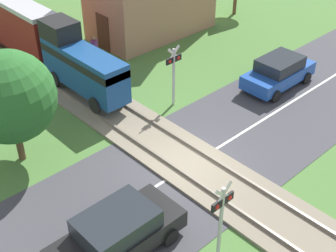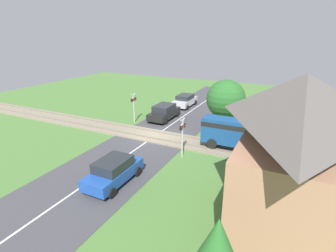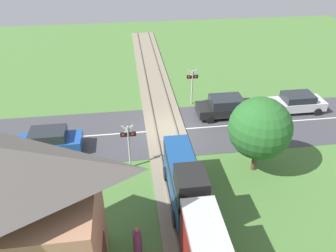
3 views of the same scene
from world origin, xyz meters
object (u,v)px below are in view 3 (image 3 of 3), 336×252
at_px(car_near_crossing, 226,106).
at_px(crossing_signal_east_approach, 129,141).
at_px(pedestrian_by_station, 137,241).
at_px(crossing_signal_west_approach, 192,82).
at_px(car_behind_queue, 297,102).
at_px(car_far_side, 49,141).

xyz_separation_m(car_near_crossing, crossing_signal_east_approach, (7.37, 5.19, 1.11)).
bearing_deg(pedestrian_by_station, crossing_signal_west_approach, -110.68).
xyz_separation_m(car_behind_queue, crossing_signal_east_approach, (13.05, 5.19, 1.15)).
height_order(car_far_side, pedestrian_by_station, car_far_side).
bearing_deg(pedestrian_by_station, car_far_side, -58.57).
distance_m(car_near_crossing, crossing_signal_west_approach, 3.34).
relative_size(car_near_crossing, crossing_signal_west_approach, 1.45).
distance_m(crossing_signal_east_approach, pedestrian_by_station, 6.20).
bearing_deg(crossing_signal_west_approach, car_near_crossing, 132.86).
relative_size(car_behind_queue, crossing_signal_west_approach, 1.38).
height_order(car_behind_queue, crossing_signal_east_approach, crossing_signal_east_approach).
xyz_separation_m(car_behind_queue, pedestrian_by_station, (12.94, 11.27, -0.07)).
bearing_deg(car_far_side, car_behind_queue, -170.94).
relative_size(car_near_crossing, pedestrian_by_station, 2.79).
relative_size(crossing_signal_west_approach, pedestrian_by_station, 1.93).
distance_m(car_far_side, pedestrian_by_station, 9.83).
distance_m(crossing_signal_west_approach, crossing_signal_east_approach, 9.14).
distance_m(car_behind_queue, pedestrian_by_station, 17.16).
xyz_separation_m(crossing_signal_east_approach, pedestrian_by_station, (-0.11, 6.08, -1.21)).
bearing_deg(car_behind_queue, crossing_signal_east_approach, 21.68).
bearing_deg(car_near_crossing, car_far_side, 13.09).
bearing_deg(car_far_side, crossing_signal_east_approach, 155.31).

